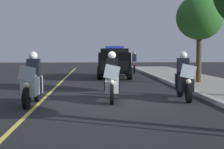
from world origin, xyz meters
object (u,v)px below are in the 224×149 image
cyclist_background (134,63)px  police_motorcycle_lead_left (32,83)px  police_suv (115,61)px  tree_far_back (200,18)px  police_motorcycle_trailing (184,80)px  police_motorcycle_lead_right (112,81)px

cyclist_background → police_motorcycle_lead_left: bearing=-19.0°
police_suv → tree_far_back: size_ratio=1.10×
police_motorcycle_trailing → cyclist_background: bearing=-179.7°
tree_far_back → police_suv: bearing=-136.7°
police_motorcycle_trailing → tree_far_back: tree_far_back is taller
tree_far_back → police_motorcycle_lead_left: bearing=-49.0°
police_motorcycle_trailing → cyclist_background: (-13.92, -0.07, 0.14)m
cyclist_background → tree_far_back: size_ratio=0.39×
police_motorcycle_lead_left → police_motorcycle_trailing: size_ratio=1.00×
police_motorcycle_lead_left → police_motorcycle_lead_right: size_ratio=1.00×
police_motorcycle_lead_left → cyclist_background: police_motorcycle_lead_left is taller
police_motorcycle_trailing → police_motorcycle_lead_right: bearing=-86.7°
police_motorcycle_lead_left → cyclist_background: (-14.78, 5.10, 0.14)m
police_motorcycle_trailing → police_suv: size_ratio=0.43×
police_motorcycle_trailing → cyclist_background: 13.92m
cyclist_background → tree_far_back: bearing=16.2°
police_motorcycle_lead_right → police_suv: (-10.22, 0.74, 0.37)m
police_motorcycle_lead_right → cyclist_background: size_ratio=1.22×
police_suv → tree_far_back: tree_far_back is taller
police_motorcycle_lead_left → police_suv: police_suv is taller
police_motorcycle_lead_left → police_suv: (-10.93, 3.34, 0.37)m
police_motorcycle_trailing → cyclist_background: size_ratio=1.22×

